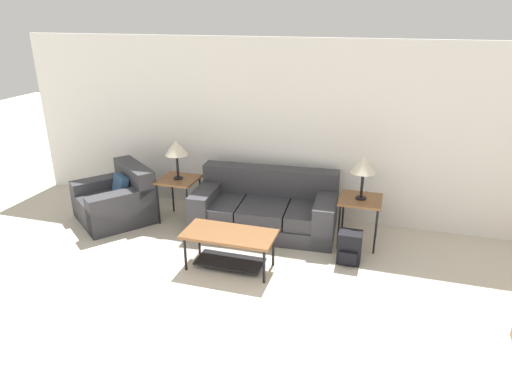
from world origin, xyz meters
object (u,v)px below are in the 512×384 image
side_table_left (179,183)px  backpack (349,248)px  table_lamp_right (364,165)px  coffee_table (229,242)px  couch (266,209)px  side_table_right (360,203)px  armchair (117,201)px  table_lamp_left (176,148)px

side_table_left → backpack: bearing=-11.9°
table_lamp_right → backpack: bearing=-95.8°
coffee_table → table_lamp_right: bearing=37.3°
couch → coffee_table: size_ratio=1.85×
couch → side_table_right: couch is taller
armchair → side_table_right: (3.52, 0.25, 0.30)m
armchair → couch: bearing=8.7°
couch → table_lamp_right: bearing=-3.7°
armchair → coffee_table: bearing=-21.9°
coffee_table → side_table_left: side_table_left is taller
armchair → table_lamp_left: table_lamp_left is taller
couch → armchair: size_ratio=1.46×
side_table_left → backpack: (2.56, -0.54, -0.38)m
armchair → side_table_left: size_ratio=2.15×
table_lamp_left → backpack: 2.77m
armchair → backpack: size_ratio=3.42×
side_table_left → table_lamp_left: bearing=146.3°
coffee_table → side_table_left: size_ratio=1.70×
table_lamp_right → side_table_left: bearing=-180.0°
side_table_right → backpack: size_ratio=1.59×
table_lamp_left → couch: bearing=3.7°
table_lamp_left → side_table_left: bearing=-33.7°
armchair → side_table_right: 3.54m
coffee_table → side_table_right: size_ratio=1.70×
coffee_table → backpack: (1.38, 0.55, -0.15)m
side_table_right → backpack: (-0.05, -0.54, -0.38)m
couch → backpack: (1.26, -0.62, -0.09)m
couch → side_table_right: (1.31, -0.09, 0.29)m
coffee_table → table_lamp_right: table_lamp_right is taller
couch → table_lamp_left: table_lamp_left is taller
armchair → side_table_right: armchair is taller
side_table_left → side_table_right: 2.61m
side_table_left → table_lamp_left: 0.53m
side_table_left → side_table_right: bearing=0.0°
couch → side_table_right: size_ratio=3.14×
backpack → couch: bearing=153.6°
side_table_left → coffee_table: bearing=-42.7°
side_table_right → table_lamp_left: bearing=180.0°
coffee_table → side_table_right: 1.82m
couch → backpack: size_ratio=4.99×
coffee_table → backpack: size_ratio=2.70×
armchair → table_lamp_right: size_ratio=2.39×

